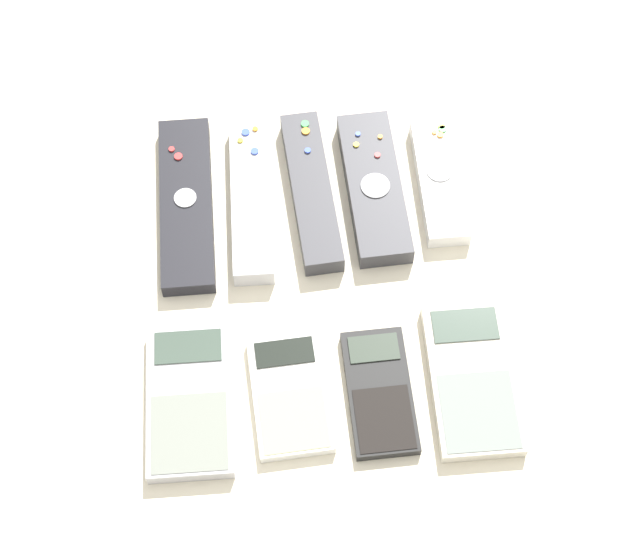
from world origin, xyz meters
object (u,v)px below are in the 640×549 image
calculator_0 (190,400)px  calculator_2 (380,392)px  remote_2 (309,191)px  calculator_1 (290,395)px  remote_4 (439,181)px  calculator_3 (472,379)px  remote_0 (186,204)px  remote_3 (374,188)px  remote_1 (251,199)px

calculator_0 → calculator_2: size_ratio=1.20×
remote_2 → calculator_2: (0.05, -0.23, -0.01)m
calculator_0 → calculator_1: bearing=-0.2°
remote_4 → calculator_0: remote_4 is taller
calculator_1 → calculator_3: calculator_3 is taller
remote_0 → remote_2: remote_2 is taller
calculator_2 → calculator_1: bearing=175.5°
calculator_1 → remote_0: bearing=109.7°
remote_0 → calculator_1: remote_0 is taller
remote_0 → calculator_3: size_ratio=1.30×
remote_2 → calculator_0: remote_2 is taller
remote_0 → calculator_3: (0.27, -0.22, -0.00)m
remote_0 → remote_2: (0.13, 0.00, 0.00)m
calculator_1 → remote_3: bearing=61.7°
calculator_2 → calculator_3: calculator_3 is taller
remote_2 → calculator_3: (0.14, -0.23, -0.00)m
remote_0 → remote_3: size_ratio=1.14×
calculator_3 → calculator_2: bearing=-176.4°
remote_3 → remote_1: bearing=178.9°
remote_4 → remote_2: bearing=-179.5°
remote_4 → calculator_1: (-0.18, -0.23, -0.00)m
calculator_1 → calculator_3: size_ratio=0.80×
calculator_1 → calculator_2: size_ratio=0.98×
remote_3 → calculator_3: size_ratio=1.14×
remote_1 → calculator_3: size_ratio=1.23×
calculator_1 → calculator_2: 0.09m
calculator_1 → calculator_0: bearing=175.9°
remote_0 → remote_1: 0.07m
calculator_1 → remote_4: bearing=49.2°
calculator_1 → calculator_2: (0.09, -0.00, -0.00)m
remote_1 → remote_3: bearing=2.7°
remote_3 → calculator_0: 0.30m
calculator_1 → remote_2: bearing=77.7°
remote_4 → remote_1: bearing=-178.6°
remote_1 → calculator_1: 0.22m
remote_0 → calculator_3: bearing=-39.3°
remote_1 → remote_4: (0.20, 0.01, -0.00)m
remote_1 → remote_4: bearing=3.3°
remote_1 → remote_3: (0.13, 0.00, 0.00)m
remote_4 → calculator_0: (-0.27, -0.23, -0.00)m
remote_0 → calculator_1: 0.24m
calculator_3 → remote_1: bearing=132.6°
calculator_2 → remote_4: bearing=67.3°
remote_2 → calculator_3: size_ratio=1.20×
remote_3 → calculator_1: bearing=-117.6°
remote_1 → remote_4: size_ratio=1.30×
remote_4 → calculator_0: size_ratio=0.97×
calculator_2 → calculator_3: 0.09m
calculator_3 → remote_0: bearing=140.9°
remote_2 → calculator_3: remote_2 is taller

